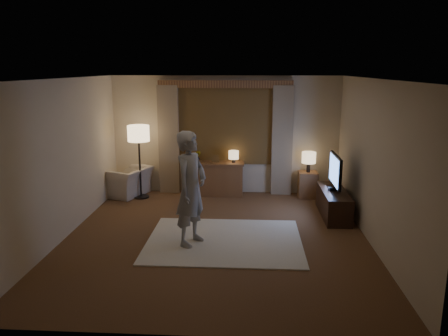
# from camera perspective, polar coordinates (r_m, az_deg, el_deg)

# --- Properties ---
(room) EXTENTS (5.04, 5.54, 2.64)m
(room) POSITION_cam_1_polar(r_m,az_deg,el_deg) (7.48, -0.81, 1.94)
(room) COLOR brown
(room) RESTS_ON ground
(rug) EXTENTS (2.50, 2.00, 0.02)m
(rug) POSITION_cam_1_polar(r_m,az_deg,el_deg) (7.22, 0.05, -9.46)
(rug) COLOR #ECE1C7
(rug) RESTS_ON floor
(sideboard) EXTENTS (1.20, 0.40, 0.70)m
(sideboard) POSITION_cam_1_polar(r_m,az_deg,el_deg) (9.65, -1.12, -1.50)
(sideboard) COLOR brown
(sideboard) RESTS_ON floor
(picture_frame) EXTENTS (0.16, 0.02, 0.20)m
(picture_frame) POSITION_cam_1_polar(r_m,az_deg,el_deg) (9.55, -1.14, 1.11)
(picture_frame) COLOR brown
(picture_frame) RESTS_ON sideboard
(plant) EXTENTS (0.17, 0.13, 0.30)m
(plant) POSITION_cam_1_polar(r_m,az_deg,el_deg) (9.58, -3.52, 1.43)
(plant) COLOR #999999
(plant) RESTS_ON sideboard
(table_lamp_sideboard) EXTENTS (0.22, 0.22, 0.30)m
(table_lamp_sideboard) POSITION_cam_1_polar(r_m,az_deg,el_deg) (9.51, 1.27, 1.66)
(table_lamp_sideboard) COLOR black
(table_lamp_sideboard) RESTS_ON sideboard
(floor_lamp) EXTENTS (0.46, 0.46, 1.58)m
(floor_lamp) POSITION_cam_1_polar(r_m,az_deg,el_deg) (9.41, -11.09, 3.95)
(floor_lamp) COLOR black
(floor_lamp) RESTS_ON floor
(armchair) EXTENTS (1.12, 1.19, 0.62)m
(armchair) POSITION_cam_1_polar(r_m,az_deg,el_deg) (9.88, -12.52, -1.72)
(armchair) COLOR #C1B39F
(armchair) RESTS_ON floor
(side_table) EXTENTS (0.40, 0.40, 0.56)m
(side_table) POSITION_cam_1_polar(r_m,az_deg,el_deg) (9.68, 10.87, -2.13)
(side_table) COLOR brown
(side_table) RESTS_ON floor
(table_lamp_side) EXTENTS (0.30, 0.30, 0.44)m
(table_lamp_side) POSITION_cam_1_polar(r_m,az_deg,el_deg) (9.54, 11.02, 1.28)
(table_lamp_side) COLOR black
(table_lamp_side) RESTS_ON side_table
(tv_stand) EXTENTS (0.45, 1.40, 0.50)m
(tv_stand) POSITION_cam_1_polar(r_m,az_deg,el_deg) (8.57, 14.11, -4.49)
(tv_stand) COLOR black
(tv_stand) RESTS_ON floor
(tv) EXTENTS (0.23, 0.95, 0.68)m
(tv) POSITION_cam_1_polar(r_m,az_deg,el_deg) (8.41, 14.34, -0.40)
(tv) COLOR black
(tv) RESTS_ON tv_stand
(person) EXTENTS (0.66, 0.78, 1.81)m
(person) POSITION_cam_1_polar(r_m,az_deg,el_deg) (6.83, -4.33, -2.69)
(person) COLOR #A6A099
(person) RESTS_ON rug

